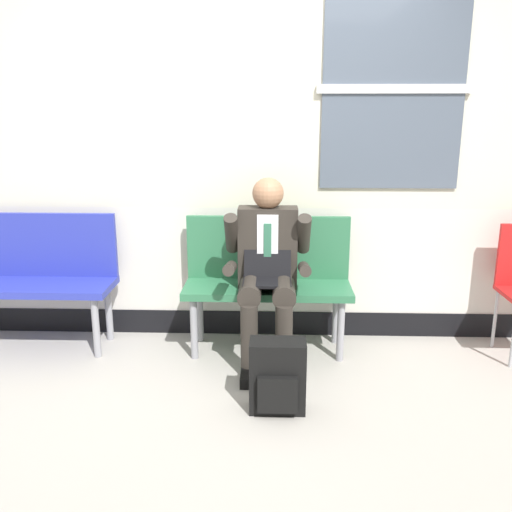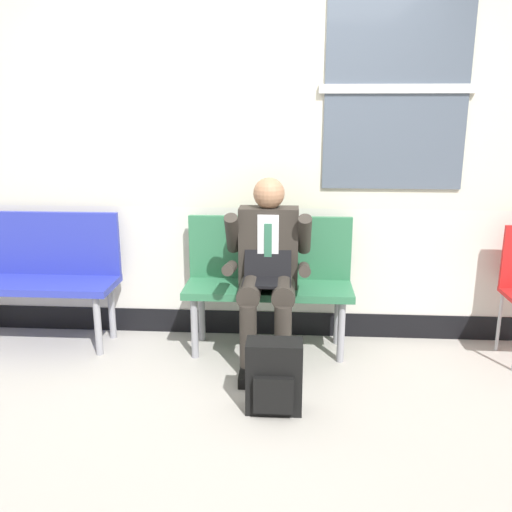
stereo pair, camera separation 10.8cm
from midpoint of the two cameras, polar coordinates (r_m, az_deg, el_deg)
ground_plane at (r=3.62m, az=-2.18°, el=-12.45°), size 18.00×18.00×0.00m
station_wall at (r=3.99m, az=-1.40°, el=11.09°), size 6.53×0.17×2.81m
bench_with_person at (r=3.87m, az=0.42°, el=-1.88°), size 1.16×0.42×0.94m
bench_empty at (r=4.26m, az=-22.92°, el=-1.44°), size 1.18×0.42×0.95m
person_seated at (r=3.64m, az=0.34°, el=-1.11°), size 0.57×0.70×1.23m
backpack at (r=3.17m, az=1.26°, el=-12.48°), size 0.32×0.21×0.42m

